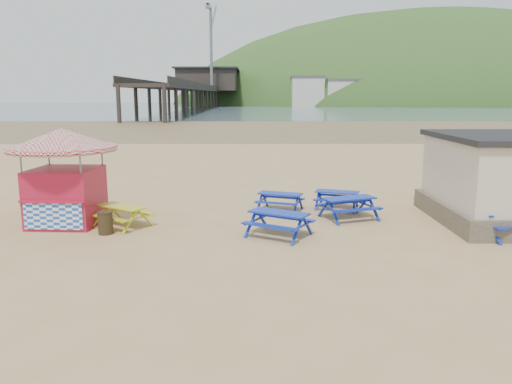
{
  "coord_description": "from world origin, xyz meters",
  "views": [
    {
      "loc": [
        0.2,
        -16.44,
        4.51
      ],
      "look_at": [
        0.25,
        1.5,
        1.0
      ],
      "focal_mm": 35.0,
      "sensor_mm": 36.0,
      "label": 1
    }
  ],
  "objects_px": {
    "picnic_table_yellow": "(122,216)",
    "ice_cream_kiosk": "(64,165)",
    "picnic_table_blue_a": "(280,202)",
    "picnic_table_blue_b": "(337,200)",
    "litter_bin": "(105,223)"
  },
  "relations": [
    {
      "from": "litter_bin",
      "to": "picnic_table_blue_a",
      "type": "bearing_deg",
      "value": 29.4
    },
    {
      "from": "picnic_table_yellow",
      "to": "ice_cream_kiosk",
      "type": "xyz_separation_m",
      "value": [
        -2.03,
        0.39,
        1.76
      ]
    },
    {
      "from": "picnic_table_blue_a",
      "to": "litter_bin",
      "type": "height_order",
      "value": "litter_bin"
    },
    {
      "from": "picnic_table_blue_a",
      "to": "picnic_table_yellow",
      "type": "bearing_deg",
      "value": -136.93
    },
    {
      "from": "ice_cream_kiosk",
      "to": "picnic_table_blue_b",
      "type": "bearing_deg",
      "value": 16.82
    },
    {
      "from": "picnic_table_blue_a",
      "to": "litter_bin",
      "type": "distance_m",
      "value": 6.78
    },
    {
      "from": "picnic_table_blue_b",
      "to": "ice_cream_kiosk",
      "type": "height_order",
      "value": "ice_cream_kiosk"
    },
    {
      "from": "picnic_table_blue_b",
      "to": "ice_cream_kiosk",
      "type": "xyz_separation_m",
      "value": [
        -9.93,
        -2.42,
        1.77
      ]
    },
    {
      "from": "picnic_table_blue_b",
      "to": "picnic_table_yellow",
      "type": "distance_m",
      "value": 8.38
    },
    {
      "from": "picnic_table_blue_b",
      "to": "picnic_table_yellow",
      "type": "height_order",
      "value": "picnic_table_yellow"
    },
    {
      "from": "picnic_table_blue_a",
      "to": "picnic_table_blue_b",
      "type": "bearing_deg",
      "value": 29.05
    },
    {
      "from": "picnic_table_yellow",
      "to": "litter_bin",
      "type": "bearing_deg",
      "value": -75.11
    },
    {
      "from": "picnic_table_blue_a",
      "to": "picnic_table_blue_b",
      "type": "relative_size",
      "value": 1.01
    },
    {
      "from": "picnic_table_yellow",
      "to": "ice_cream_kiosk",
      "type": "height_order",
      "value": "ice_cream_kiosk"
    },
    {
      "from": "ice_cream_kiosk",
      "to": "litter_bin",
      "type": "bearing_deg",
      "value": -33.9
    }
  ]
}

